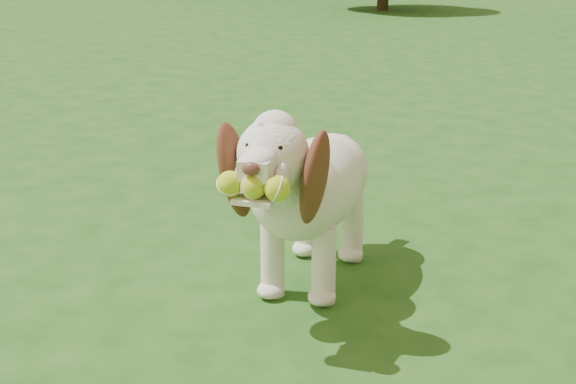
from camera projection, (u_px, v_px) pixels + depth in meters
The scene contains 2 objects.
ground at pixel (365, 294), 3.13m from camera, with size 80.00×80.00×0.00m, color #194714.
dog at pixel (308, 184), 3.08m from camera, with size 0.58×1.11×0.73m.
Camera 1 is at (1.38, -2.52, 1.33)m, focal length 55.00 mm.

